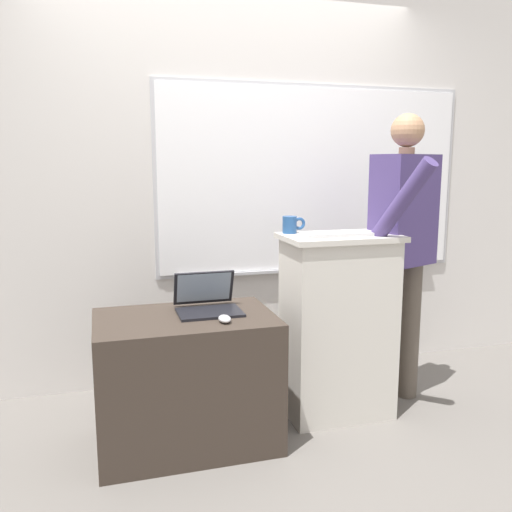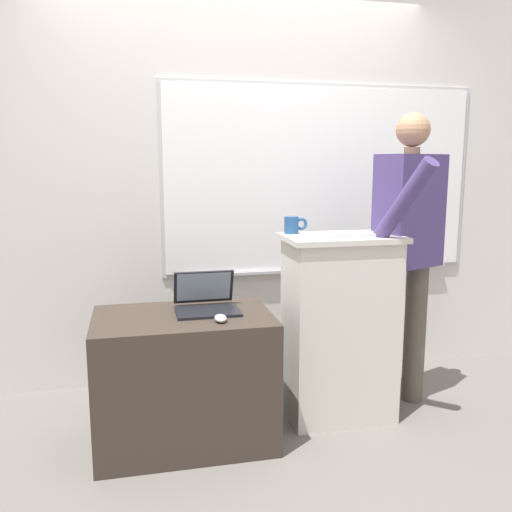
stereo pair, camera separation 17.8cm
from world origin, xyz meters
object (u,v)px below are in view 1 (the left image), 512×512
at_px(lectern_podium, 338,325).
at_px(side_desk, 186,380).
at_px(computer_mouse_by_laptop, 225,319).
at_px(wireless_keyboard, 339,234).
at_px(person_presenter, 403,242).
at_px(laptop, 207,301).
at_px(coffee_mug, 291,225).

bearing_deg(lectern_podium, side_desk, -174.26).
height_order(lectern_podium, computer_mouse_by_laptop, lectern_podium).
height_order(lectern_podium, wireless_keyboard, wireless_keyboard).
height_order(person_presenter, wireless_keyboard, person_presenter).
distance_m(laptop, coffee_mug, 0.65).
distance_m(side_desk, person_presenter, 1.48).
relative_size(lectern_podium, coffee_mug, 7.83).
bearing_deg(coffee_mug, lectern_podium, -29.09).
height_order(lectern_podium, coffee_mug, coffee_mug).
relative_size(lectern_podium, person_presenter, 0.61).
relative_size(wireless_keyboard, computer_mouse_by_laptop, 4.12).
bearing_deg(lectern_podium, wireless_keyboard, -119.38).
bearing_deg(computer_mouse_by_laptop, person_presenter, 14.34).
distance_m(person_presenter, wireless_keyboard, 0.48).
bearing_deg(laptop, person_presenter, 2.68).
xyz_separation_m(lectern_podium, coffee_mug, (-0.24, 0.14, 0.58)).
distance_m(wireless_keyboard, computer_mouse_by_laptop, 0.81).
xyz_separation_m(side_desk, coffee_mug, (0.65, 0.23, 0.76)).
distance_m(side_desk, wireless_keyboard, 1.13).
relative_size(lectern_podium, side_desk, 1.17).
relative_size(side_desk, laptop, 2.76).
height_order(side_desk, person_presenter, person_presenter).
bearing_deg(wireless_keyboard, side_desk, -177.46).
distance_m(lectern_podium, laptop, 0.79).
distance_m(person_presenter, computer_mouse_by_laptop, 1.23).
bearing_deg(lectern_podium, coffee_mug, 150.91).
xyz_separation_m(laptop, computer_mouse_by_laptop, (0.04, -0.24, -0.04)).
xyz_separation_m(lectern_podium, wireless_keyboard, (-0.03, -0.05, 0.54)).
distance_m(laptop, wireless_keyboard, 0.81).
bearing_deg(coffee_mug, wireless_keyboard, -41.07).
xyz_separation_m(side_desk, person_presenter, (1.32, 0.14, 0.65)).
relative_size(person_presenter, wireless_keyboard, 4.20).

